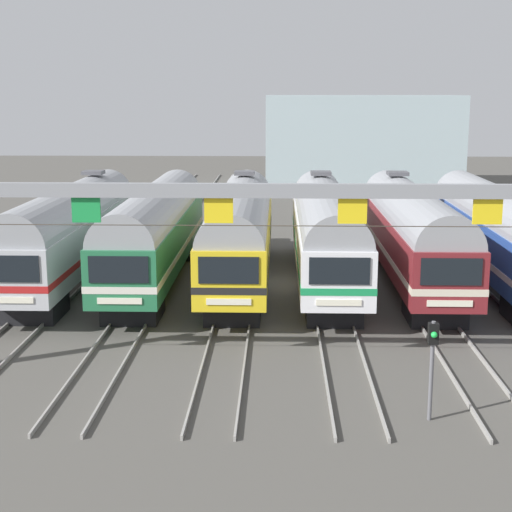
{
  "coord_description": "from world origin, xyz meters",
  "views": [
    {
      "loc": [
        -0.21,
        -37.59,
        9.19
      ],
      "look_at": [
        -1.22,
        -3.13,
        2.02
      ],
      "focal_mm": 54.97,
      "sensor_mm": 36.0,
      "label": 1
    }
  ],
  "objects_px": {
    "commuter_train_white": "(326,230)",
    "catenary_gantry": "(285,219)",
    "commuter_train_stainless": "(71,229)",
    "commuter_train_maroon": "(411,230)",
    "commuter_train_green": "(155,229)",
    "commuter_train_yellow": "(240,230)",
    "yard_signal_mast": "(432,352)",
    "commuter_train_blue": "(498,231)"
  },
  "relations": [
    {
      "from": "commuter_train_white",
      "to": "catenary_gantry",
      "type": "relative_size",
      "value": 0.69
    },
    {
      "from": "commuter_train_stainless",
      "to": "commuter_train_maroon",
      "type": "bearing_deg",
      "value": 0.0
    },
    {
      "from": "commuter_train_stainless",
      "to": "commuter_train_green",
      "type": "bearing_deg",
      "value": -0.06
    },
    {
      "from": "commuter_train_green",
      "to": "commuter_train_maroon",
      "type": "relative_size",
      "value": 1.0
    },
    {
      "from": "commuter_train_maroon",
      "to": "catenary_gantry",
      "type": "height_order",
      "value": "catenary_gantry"
    },
    {
      "from": "commuter_train_yellow",
      "to": "catenary_gantry",
      "type": "bearing_deg",
      "value": -81.25
    },
    {
      "from": "commuter_train_maroon",
      "to": "commuter_train_white",
      "type": "bearing_deg",
      "value": 180.0
    },
    {
      "from": "catenary_gantry",
      "to": "commuter_train_stainless",
      "type": "bearing_deg",
      "value": 127.57
    },
    {
      "from": "commuter_train_yellow",
      "to": "yard_signal_mast",
      "type": "xyz_separation_m",
      "value": [
        6.23,
        -16.39,
        -0.63
      ]
    },
    {
      "from": "commuter_train_blue",
      "to": "commuter_train_maroon",
      "type": "bearing_deg",
      "value": 179.94
    },
    {
      "from": "commuter_train_maroon",
      "to": "commuter_train_stainless",
      "type": "bearing_deg",
      "value": 180.0
    },
    {
      "from": "commuter_train_stainless",
      "to": "yard_signal_mast",
      "type": "distance_m",
      "value": 21.92
    },
    {
      "from": "commuter_train_white",
      "to": "commuter_train_blue",
      "type": "xyz_separation_m",
      "value": [
        8.31,
        -0.0,
        -0.0
      ]
    },
    {
      "from": "yard_signal_mast",
      "to": "commuter_train_maroon",
      "type": "bearing_deg",
      "value": 82.78
    },
    {
      "from": "commuter_train_stainless",
      "to": "commuter_train_yellow",
      "type": "xyz_separation_m",
      "value": [
        8.31,
        0.0,
        0.0
      ]
    },
    {
      "from": "commuter_train_white",
      "to": "yard_signal_mast",
      "type": "bearing_deg",
      "value": -82.78
    },
    {
      "from": "commuter_train_blue",
      "to": "catenary_gantry",
      "type": "xyz_separation_m",
      "value": [
        -10.38,
        -13.49,
        2.67
      ]
    },
    {
      "from": "catenary_gantry",
      "to": "commuter_train_blue",
      "type": "bearing_deg",
      "value": 52.42
    },
    {
      "from": "commuter_train_stainless",
      "to": "yard_signal_mast",
      "type": "height_order",
      "value": "commuter_train_stainless"
    },
    {
      "from": "commuter_train_maroon",
      "to": "yard_signal_mast",
      "type": "height_order",
      "value": "commuter_train_maroon"
    },
    {
      "from": "commuter_train_maroon",
      "to": "yard_signal_mast",
      "type": "bearing_deg",
      "value": -97.22
    },
    {
      "from": "commuter_train_white",
      "to": "commuter_train_blue",
      "type": "bearing_deg",
      "value": -0.03
    },
    {
      "from": "commuter_train_green",
      "to": "yard_signal_mast",
      "type": "xyz_separation_m",
      "value": [
        10.38,
        -16.39,
        -0.63
      ]
    },
    {
      "from": "commuter_train_stainless",
      "to": "catenary_gantry",
      "type": "xyz_separation_m",
      "value": [
        10.38,
        -13.5,
        2.67
      ]
    },
    {
      "from": "catenary_gantry",
      "to": "yard_signal_mast",
      "type": "relative_size",
      "value": 8.84
    },
    {
      "from": "commuter_train_stainless",
      "to": "commuter_train_maroon",
      "type": "relative_size",
      "value": 1.0
    },
    {
      "from": "commuter_train_white",
      "to": "commuter_train_maroon",
      "type": "bearing_deg",
      "value": 0.0
    },
    {
      "from": "commuter_train_green",
      "to": "commuter_train_maroon",
      "type": "distance_m",
      "value": 12.46
    },
    {
      "from": "commuter_train_green",
      "to": "commuter_train_yellow",
      "type": "bearing_deg",
      "value": 0.06
    },
    {
      "from": "commuter_train_blue",
      "to": "yard_signal_mast",
      "type": "relative_size",
      "value": 6.14
    },
    {
      "from": "commuter_train_green",
      "to": "commuter_train_white",
      "type": "distance_m",
      "value": 8.31
    },
    {
      "from": "commuter_train_yellow",
      "to": "commuter_train_maroon",
      "type": "distance_m",
      "value": 8.31
    },
    {
      "from": "commuter_train_stainless",
      "to": "commuter_train_green",
      "type": "relative_size",
      "value": 1.0
    },
    {
      "from": "commuter_train_yellow",
      "to": "yard_signal_mast",
      "type": "bearing_deg",
      "value": -69.19
    },
    {
      "from": "commuter_train_blue",
      "to": "catenary_gantry",
      "type": "relative_size",
      "value": 0.69
    },
    {
      "from": "commuter_train_maroon",
      "to": "commuter_train_yellow",
      "type": "bearing_deg",
      "value": 180.0
    },
    {
      "from": "commuter_train_yellow",
      "to": "yard_signal_mast",
      "type": "relative_size",
      "value": 6.14
    },
    {
      "from": "commuter_train_stainless",
      "to": "catenary_gantry",
      "type": "relative_size",
      "value": 0.69
    },
    {
      "from": "commuter_train_white",
      "to": "commuter_train_blue",
      "type": "distance_m",
      "value": 8.31
    },
    {
      "from": "yard_signal_mast",
      "to": "commuter_train_blue",
      "type": "bearing_deg",
      "value": 69.19
    },
    {
      "from": "commuter_train_green",
      "to": "commuter_train_white",
      "type": "bearing_deg",
      "value": 0.03
    },
    {
      "from": "commuter_train_white",
      "to": "commuter_train_maroon",
      "type": "distance_m",
      "value": 4.15
    }
  ]
}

